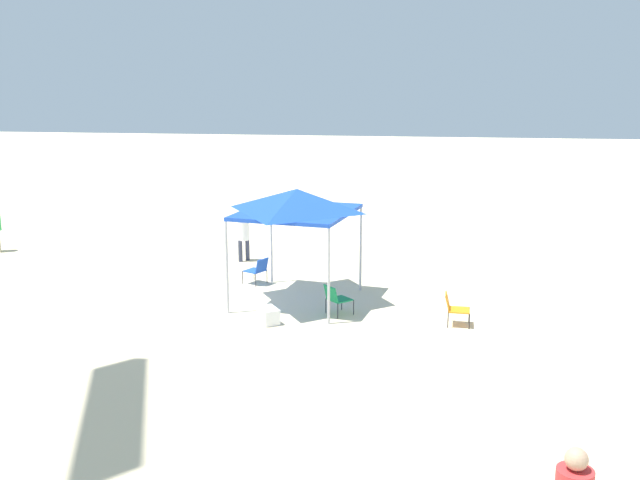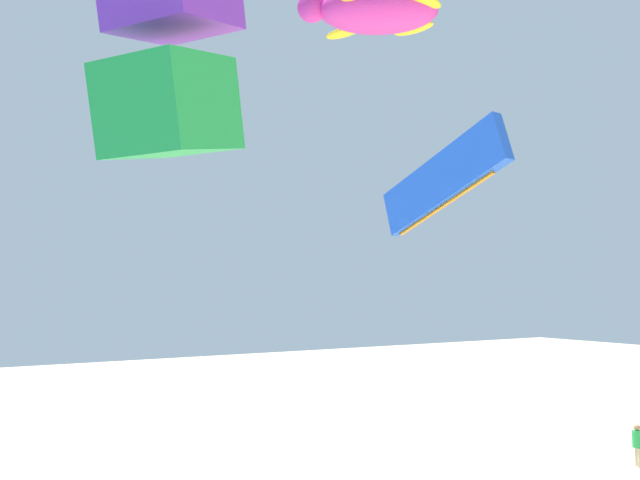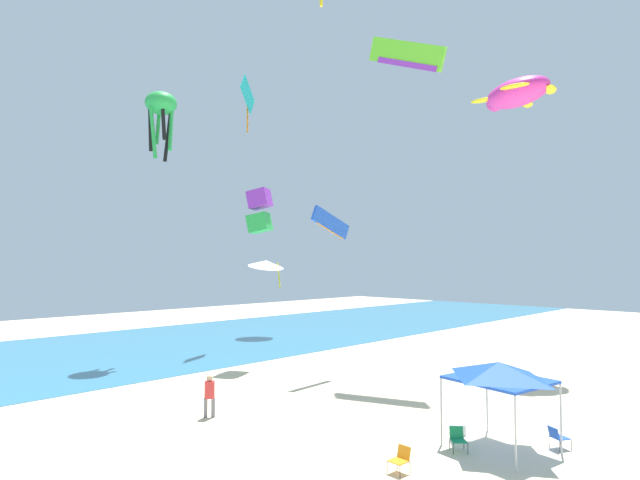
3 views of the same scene
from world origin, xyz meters
The scene contains 4 objects.
person_kite_handler centered at (8.84, -4.43, 1.00)m, with size 0.41×0.41×1.71m.
kite_parafoil_blue centered at (1.65, 12.53, 9.25)m, with size 3.29×0.37×1.97m.
kite_box_purple centered at (0.54, 18.18, 10.35)m, with size 1.95×2.02×3.08m.
kite_turtle_magenta centered at (12.96, 5.69, 18.45)m, with size 6.16×6.20×2.34m.
Camera 2 is at (-7.38, 20.74, 7.20)m, focal length 36.24 mm.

